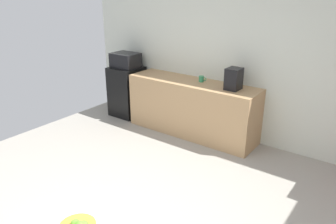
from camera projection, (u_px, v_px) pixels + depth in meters
name	position (u px, v px, depth m)	size (l,w,h in m)	color
wall_back	(245.00, 59.00, 4.97)	(6.00, 0.10, 2.60)	silver
counter_block	(192.00, 108.00, 5.41)	(2.20, 0.60, 0.90)	tan
mini_fridge	(127.00, 91.00, 6.20)	(0.54, 0.54, 0.93)	black
microwave	(126.00, 60.00, 5.99)	(0.48, 0.38, 0.26)	black
mug_white	(202.00, 79.00, 5.21)	(0.13, 0.08, 0.09)	#338C59
coffee_maker	(234.00, 79.00, 4.80)	(0.20, 0.24, 0.32)	black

